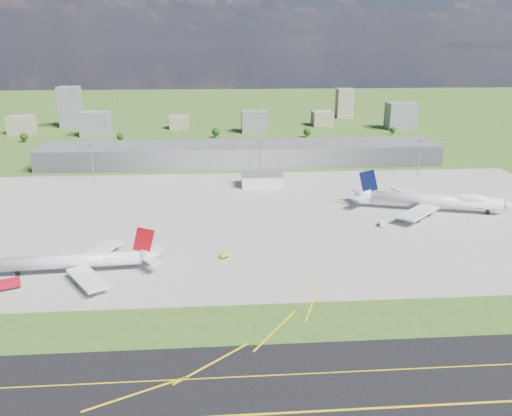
{
  "coord_description": "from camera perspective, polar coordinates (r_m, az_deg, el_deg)",
  "views": [
    {
      "loc": [
        -16.71,
        -210.94,
        86.97
      ],
      "look_at": [
        0.9,
        26.66,
        9.0
      ],
      "focal_mm": 35.0,
      "sensor_mm": 36.0,
      "label": 1
    }
  ],
  "objects": [
    {
      "name": "tree_c",
      "position": [
        497.6,
        -4.61,
        8.68
      ],
      "size": [
        8.1,
        8.1,
        9.9
      ],
      "color": "#382314",
      "rests_on": "ground"
    },
    {
      "name": "airliner_red_twin",
      "position": [
        212.19,
        -19.56,
        -5.77
      ],
      "size": [
        66.21,
        51.5,
        18.16
      ],
      "rotation": [
        0.0,
        0.0,
        3.21
      ],
      "color": "silver",
      "rests_on": "ground"
    },
    {
      "name": "airliner_blue_quad",
      "position": [
        289.57,
        19.74,
        0.8
      ],
      "size": [
        81.69,
        62.77,
        21.77
      ],
      "rotation": [
        0.0,
        0.0,
        -0.29
      ],
      "color": "silver",
      "rests_on": "ground"
    },
    {
      "name": "bldg_c",
      "position": [
        527.72,
        -0.21,
        9.84
      ],
      "size": [
        26.0,
        20.0,
        22.0
      ],
      "primitive_type": "cube",
      "color": "slate",
      "rests_on": "ground"
    },
    {
      "name": "mast_west",
      "position": [
        343.46,
        -18.27,
        5.57
      ],
      "size": [
        3.5,
        2.0,
        25.9
      ],
      "color": "gray",
      "rests_on": "ground"
    },
    {
      "name": "mast_center",
      "position": [
        334.28,
        0.44,
        6.16
      ],
      "size": [
        3.5,
        2.0,
        25.9
      ],
      "color": "gray",
      "rests_on": "ground"
    },
    {
      "name": "tree_e",
      "position": [
        500.29,
        5.87,
        8.66
      ],
      "size": [
        7.65,
        7.65,
        9.35
      ],
      "color": "#382314",
      "rests_on": "ground"
    },
    {
      "name": "bldg_w",
      "position": [
        530.92,
        -17.86,
        9.15
      ],
      "size": [
        28.0,
        22.0,
        24.0
      ],
      "primitive_type": "cube",
      "color": "slate",
      "rests_on": "ground"
    },
    {
      "name": "terminal",
      "position": [
        384.61,
        -1.67,
        6.19
      ],
      "size": [
        300.0,
        42.0,
        15.0
      ],
      "primitive_type": "cube",
      "color": "gray",
      "rests_on": "ground"
    },
    {
      "name": "fire_truck",
      "position": [
        209.98,
        -26.44,
        -7.84
      ],
      "size": [
        8.79,
        6.14,
        3.65
      ],
      "rotation": [
        0.0,
        0.0,
        0.41
      ],
      "color": "#A40B1E",
      "rests_on": "ground"
    },
    {
      "name": "van_white_far",
      "position": [
        305.54,
        19.31,
        0.76
      ],
      "size": [
        4.55,
        3.95,
        2.2
      ],
      "rotation": [
        0.0,
        0.0,
        0.59
      ],
      "color": "white",
      "rests_on": "ground"
    },
    {
      "name": "apron",
      "position": [
        266.91,
        1.74,
        -0.9
      ],
      "size": [
        360.0,
        190.0,
        0.08
      ],
      "primitive_type": "cube",
      "color": "gray",
      "rests_on": "ground"
    },
    {
      "name": "bldg_e",
      "position": [
        570.89,
        16.21,
        10.07
      ],
      "size": [
        30.0,
        22.0,
        28.0
      ],
      "primitive_type": "cube",
      "color": "slate",
      "rests_on": "ground"
    },
    {
      "name": "taxiway",
      "position": [
        134.26,
        4.25,
        -22.29
      ],
      "size": [
        1400.0,
        60.0,
        0.06
      ],
      "primitive_type": "cube",
      "color": "black",
      "rests_on": "ground"
    },
    {
      "name": "tree_w",
      "position": [
        491.89,
        -15.26,
        7.88
      ],
      "size": [
        6.75,
        6.75,
        8.25
      ],
      "color": "#382314",
      "rests_on": "ground"
    },
    {
      "name": "mast_east",
      "position": [
        360.17,
        18.27,
        6.12
      ],
      "size": [
        3.5,
        2.0,
        25.9
      ],
      "color": "gray",
      "rests_on": "ground"
    },
    {
      "name": "bldg_tall_e",
      "position": [
        644.11,
        10.08,
        11.7
      ],
      "size": [
        20.0,
        18.0,
        36.0
      ],
      "primitive_type": "cube",
      "color": "gray",
      "rests_on": "ground"
    },
    {
      "name": "bldg_cw",
      "position": [
        558.39,
        -8.77,
        9.68
      ],
      "size": [
        20.0,
        18.0,
        14.0
      ],
      "primitive_type": "cube",
      "color": "gray",
      "rests_on": "ground"
    },
    {
      "name": "tree_far_w",
      "position": [
        521.14,
        -24.99,
        7.41
      ],
      "size": [
        7.2,
        7.2,
        8.8
      ],
      "color": "#382314",
      "rests_on": "ground"
    },
    {
      "name": "ops_building",
      "position": [
        322.92,
        0.65,
        3.23
      ],
      "size": [
        26.0,
        16.0,
        8.0
      ],
      "primitive_type": "cube",
      "color": "silver",
      "rests_on": "ground"
    },
    {
      "name": "bldg_ce",
      "position": [
        578.37,
        7.56,
        10.12
      ],
      "size": [
        22.0,
        24.0,
        16.0
      ],
      "primitive_type": "cube",
      "color": "gray",
      "rests_on": "ground"
    },
    {
      "name": "van_white_near",
      "position": [
        259.18,
        14.16,
        -1.77
      ],
      "size": [
        2.78,
        5.0,
        2.43
      ],
      "rotation": [
        0.0,
        0.0,
        1.42
      ],
      "color": "white",
      "rests_on": "ground"
    },
    {
      "name": "bldg_far_w",
      "position": [
        573.84,
        -25.25,
        8.61
      ],
      "size": [
        24.0,
        20.0,
        18.0
      ],
      "primitive_type": "cube",
      "color": "gray",
      "rests_on": "ground"
    },
    {
      "name": "bldg_tall_w",
      "position": [
        597.37,
        -20.45,
        10.77
      ],
      "size": [
        22.0,
        20.0,
        44.0
      ],
      "primitive_type": "cube",
      "color": "slate",
      "rests_on": "ground"
    },
    {
      "name": "tree_far_e",
      "position": [
        532.89,
        15.36,
        8.58
      ],
      "size": [
        6.3,
        6.3,
        7.7
      ],
      "color": "#382314",
      "rests_on": "ground"
    },
    {
      "name": "tug_yellow",
      "position": [
        215.23,
        -3.69,
        -5.48
      ],
      "size": [
        4.13,
        3.93,
        1.81
      ],
      "rotation": [
        0.0,
        0.0,
        0.69
      ],
      "color": "yellow",
      "rests_on": "ground"
    },
    {
      "name": "ground",
      "position": [
        371.64,
        -1.55,
        4.58
      ],
      "size": [
        1400.0,
        1400.0,
        0.0
      ],
      "primitive_type": "plane",
      "color": "#33531A",
      "rests_on": "ground"
    }
  ]
}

